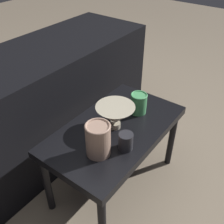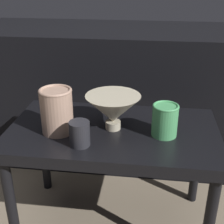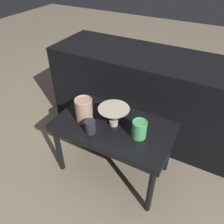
% 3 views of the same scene
% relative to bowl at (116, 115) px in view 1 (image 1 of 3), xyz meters
% --- Properties ---
extents(ground_plane, '(8.00, 8.00, 0.00)m').
position_rel_bowl_xyz_m(ground_plane, '(-0.00, 0.00, -0.49)').
color(ground_plane, '#7F705B').
extents(table, '(0.72, 0.41, 0.42)m').
position_rel_bowl_xyz_m(table, '(-0.00, 0.00, -0.12)').
color(table, black).
rests_on(table, ground_plane).
extents(couch_backdrop, '(1.47, 0.50, 0.66)m').
position_rel_bowl_xyz_m(couch_backdrop, '(-0.00, 0.54, -0.16)').
color(couch_backdrop, black).
rests_on(couch_backdrop, ground_plane).
extents(bowl, '(0.18, 0.18, 0.12)m').
position_rel_bowl_xyz_m(bowl, '(0.00, 0.00, 0.00)').
color(bowl, '#B2A88E').
rests_on(bowl, table).
extents(vase_textured_left, '(0.11, 0.11, 0.15)m').
position_rel_bowl_xyz_m(vase_textured_left, '(-0.18, -0.04, 0.00)').
color(vase_textured_left, tan).
rests_on(vase_textured_left, table).
extents(vase_colorful_right, '(0.08, 0.08, 0.11)m').
position_rel_bowl_xyz_m(vase_colorful_right, '(0.17, -0.02, -0.02)').
color(vase_colorful_right, '#47995B').
rests_on(vase_colorful_right, table).
extents(cup, '(0.06, 0.06, 0.08)m').
position_rel_bowl_xyz_m(cup, '(-0.09, -0.12, -0.03)').
color(cup, '#232328').
rests_on(cup, table).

